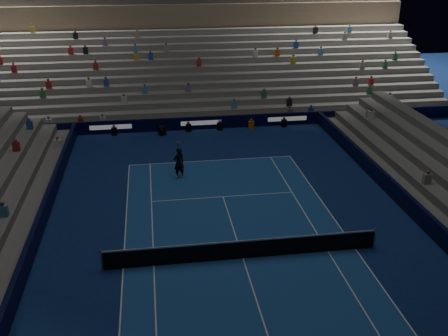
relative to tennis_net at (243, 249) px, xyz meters
The scene contains 9 objects.
ground 0.50m from the tennis_net, ahead, with size 90.00×90.00×0.00m, color navy.
court_surface 0.50m from the tennis_net, ahead, with size 10.97×23.77×0.01m, color #19478C.
sponsor_barrier_far 18.50m from the tennis_net, 90.00° to the left, with size 44.00×0.25×1.00m, color black.
sponsor_barrier_east 9.70m from the tennis_net, ahead, with size 0.25×37.00×1.00m, color black.
sponsor_barrier_west 9.70m from the tennis_net, behind, with size 0.25×37.00×1.00m, color black.
grandstand_main 28.05m from the tennis_net, 90.00° to the left, with size 44.00×15.20×11.20m.
tennis_net is the anchor object (origin of this frame).
tennis_player 9.76m from the tennis_net, 103.74° to the left, with size 0.73×0.48×1.99m, color black.
broadcast_camera 17.89m from the tennis_net, 100.02° to the left, with size 0.65×1.04×0.67m.
Camera 1 is at (-3.79, -19.58, 13.30)m, focal length 40.71 mm.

